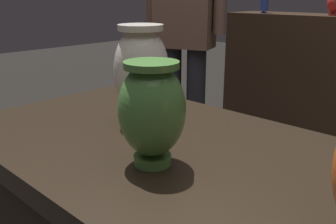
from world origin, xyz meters
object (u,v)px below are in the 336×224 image
object	(u,v)px
shelf_vase_left	(334,4)
visitor_near_left	(185,17)
vase_centerpiece	(152,110)
vase_left_accent	(141,72)

from	to	relation	value
shelf_vase_left	visitor_near_left	distance (m)	1.19
visitor_near_left	vase_centerpiece	bearing A→B (deg)	108.06
vase_centerpiece	vase_left_accent	world-z (taller)	vase_left_accent
vase_centerpiece	visitor_near_left	xyz separation A→B (m)	(-0.91, 1.13, 0.10)
vase_left_accent	shelf_vase_left	bearing A→B (deg)	98.88
vase_left_accent	shelf_vase_left	xyz separation A→B (m)	(-0.33, 2.10, 0.12)
shelf_vase_left	visitor_near_left	bearing A→B (deg)	-108.51
shelf_vase_left	visitor_near_left	xyz separation A→B (m)	(-0.38, -1.13, -0.05)
vase_left_accent	vase_centerpiece	bearing A→B (deg)	-37.77
vase_left_accent	shelf_vase_left	size ratio (longest dim) A/B	1.92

